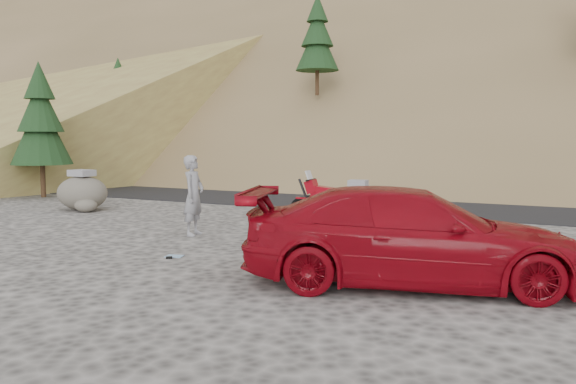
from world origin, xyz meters
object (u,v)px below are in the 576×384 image
red_car (410,284)px  boulder (82,193)px  motorcycle (337,202)px  man (194,235)px

red_car → boulder: bearing=52.1°
motorcycle → red_car: motorcycle is taller
boulder → red_car: bearing=-20.5°
man → motorcycle: bearing=-51.4°
man → red_car: bearing=-120.7°
motorcycle → boulder: bearing=-179.9°
motorcycle → boulder: 8.20m
motorcycle → red_car: 5.76m
man → red_car: size_ratio=0.36×
motorcycle → man: (-2.40, -2.73, -0.60)m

